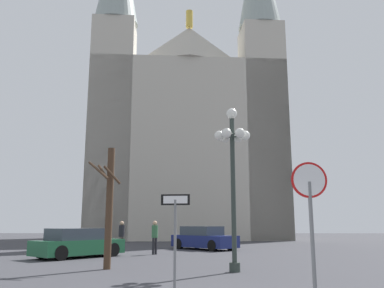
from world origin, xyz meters
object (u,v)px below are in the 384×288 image
cathedral (187,136)px  parked_car_near_navy (204,239)px  pedestrian_walking (155,234)px  street_lamp (233,159)px  bare_tree (109,204)px  one_way_arrow_sign (175,225)px  stop_sign (310,204)px  parked_car_far_green (78,244)px  pedestrian_standing (122,233)px

cathedral → parked_car_near_navy: bearing=-84.9°
parked_car_near_navy → pedestrian_walking: size_ratio=2.48×
street_lamp → pedestrian_walking: bearing=114.5°
cathedral → bare_tree: cathedral is taller
one_way_arrow_sign → parked_car_near_navy: (0.91, 14.88, -0.85)m
stop_sign → street_lamp: size_ratio=0.50×
parked_car_far_green → street_lamp: bearing=-39.1°
stop_sign → pedestrian_standing: stop_sign is taller
bare_tree → pedestrian_walking: (0.94, 6.79, -1.20)m
bare_tree → pedestrian_walking: size_ratio=2.52×
pedestrian_standing → street_lamp: bearing=-59.0°
street_lamp → parked_car_far_green: bearing=140.9°
cathedral → street_lamp: (2.40, -28.66, -7.05)m
stop_sign → one_way_arrow_sign: bearing=143.0°
cathedral → stop_sign: 35.45m
parked_car_far_green → pedestrian_walking: size_ratio=2.54×
street_lamp → bare_tree: size_ratio=1.30×
stop_sign → pedestrian_walking: size_ratio=1.65×
one_way_arrow_sign → stop_sign: bearing=-37.0°
stop_sign → pedestrian_standing: bearing=114.1°
cathedral → street_lamp: cathedral is taller
street_lamp → stop_sign: bearing=-79.1°
parked_car_near_navy → pedestrian_standing: (-4.57, -2.47, 0.37)m
street_lamp → pedestrian_walking: size_ratio=3.27×
street_lamp → pedestrian_walking: 8.70m
cathedral → pedestrian_standing: size_ratio=20.65×
one_way_arrow_sign → bare_tree: size_ratio=0.54×
cathedral → parked_car_near_navy: 19.96m
stop_sign → bare_tree: 8.28m
pedestrian_walking → street_lamp: bearing=-65.5°
one_way_arrow_sign → pedestrian_standing: bearing=106.4°
cathedral → parked_car_near_navy: cathedral is taller
bare_tree → parked_car_near_navy: bare_tree is taller
street_lamp → pedestrian_standing: street_lamp is taller
cathedral → pedestrian_walking: (-1.03, -21.13, -9.74)m
parked_car_near_navy → stop_sign: bearing=-83.6°
parked_car_far_green → pedestrian_standing: 3.80m
street_lamp → pedestrian_standing: 10.89m
stop_sign → pedestrian_standing: (-6.49, 14.55, -0.91)m
one_way_arrow_sign → pedestrian_walking: 11.03m
parked_car_far_green → bare_tree: bearing=-63.0°
stop_sign → bare_tree: bearing=131.0°
stop_sign → parked_car_far_green: size_ratio=0.65×
street_lamp → bare_tree: bearing=170.4°
bare_tree → parked_car_far_green: (-2.43, 4.78, -1.59)m
one_way_arrow_sign → street_lamp: 4.40m
street_lamp → pedestrian_walking: street_lamp is taller
bare_tree → pedestrian_walking: 6.96m
stop_sign → pedestrian_walking: stop_sign is taller
pedestrian_standing → one_way_arrow_sign: bearing=-73.6°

